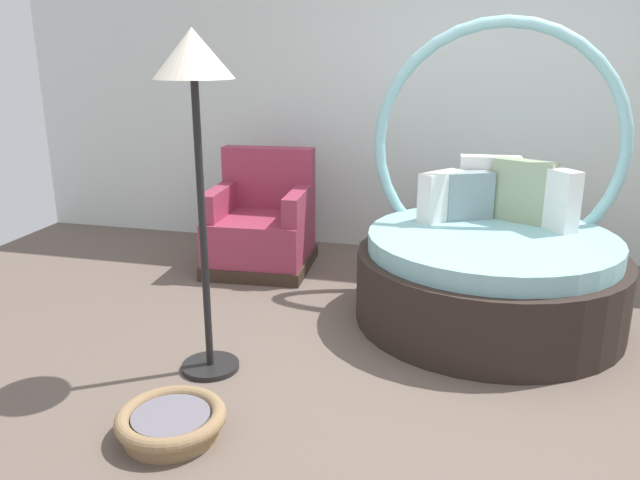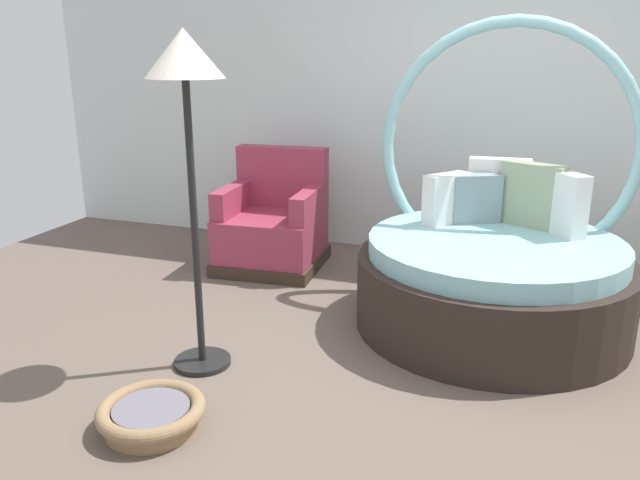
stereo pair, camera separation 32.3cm
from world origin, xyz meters
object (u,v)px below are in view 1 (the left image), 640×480
(pet_basket, at_px, (171,422))
(red_armchair, at_px, (262,227))
(round_daybed, at_px, (490,259))
(floor_lamp, at_px, (195,89))

(pet_basket, bearing_deg, red_armchair, 99.03)
(red_armchair, xyz_separation_m, pet_basket, (0.37, -2.36, -0.26))
(round_daybed, relative_size, red_armchair, 2.05)
(round_daybed, height_order, red_armchair, round_daybed)
(round_daybed, xyz_separation_m, floor_lamp, (-1.50, -1.14, 1.13))
(red_armchair, bearing_deg, floor_lamp, -80.47)
(red_armchair, distance_m, floor_lamp, 2.12)
(floor_lamp, bearing_deg, red_armchair, 99.53)
(round_daybed, xyz_separation_m, red_armchair, (-1.79, 0.59, -0.07))
(round_daybed, height_order, pet_basket, round_daybed)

